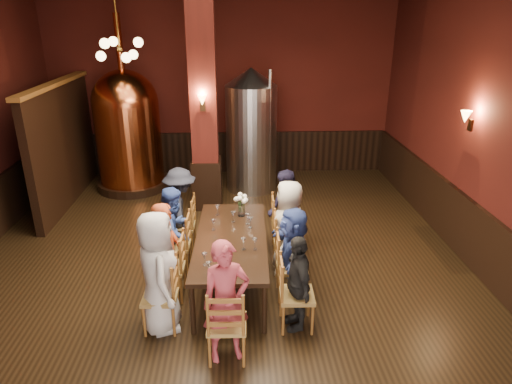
{
  "coord_description": "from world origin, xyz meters",
  "views": [
    {
      "loc": [
        0.29,
        -5.92,
        3.74
      ],
      "look_at": [
        0.57,
        0.2,
        1.31
      ],
      "focal_mm": 32.0,
      "sensor_mm": 36.0,
      "label": 1
    }
  ],
  "objects_px": {
    "person_0": "(158,273)",
    "steel_vessel": "(251,131)",
    "person_2": "(175,231)",
    "dining_table": "(231,241)",
    "rose_vase": "(241,201)",
    "person_1": "(168,251)",
    "copper_kettle": "(128,129)"
  },
  "relations": [
    {
      "from": "person_0",
      "to": "steel_vessel",
      "type": "bearing_deg",
      "value": -30.83
    },
    {
      "from": "person_0",
      "to": "copper_kettle",
      "type": "distance_m",
      "value": 5.26
    },
    {
      "from": "dining_table",
      "to": "copper_kettle",
      "type": "relative_size",
      "value": 0.65
    },
    {
      "from": "person_1",
      "to": "rose_vase",
      "type": "distance_m",
      "value": 1.48
    },
    {
      "from": "person_2",
      "to": "steel_vessel",
      "type": "xyz_separation_m",
      "value": [
        1.28,
        3.53,
        0.64
      ]
    },
    {
      "from": "person_0",
      "to": "copper_kettle",
      "type": "xyz_separation_m",
      "value": [
        -1.37,
        5.05,
        0.57
      ]
    },
    {
      "from": "person_1",
      "to": "copper_kettle",
      "type": "relative_size",
      "value": 0.38
    },
    {
      "from": "dining_table",
      "to": "person_2",
      "type": "xyz_separation_m",
      "value": [
        -0.84,
        0.36,
        0.01
      ]
    },
    {
      "from": "person_1",
      "to": "steel_vessel",
      "type": "height_order",
      "value": "steel_vessel"
    },
    {
      "from": "dining_table",
      "to": "steel_vessel",
      "type": "xyz_separation_m",
      "value": [
        0.44,
        3.89,
        0.65
      ]
    },
    {
      "from": "steel_vessel",
      "to": "rose_vase",
      "type": "distance_m",
      "value": 3.18
    },
    {
      "from": "steel_vessel",
      "to": "person_1",
      "type": "bearing_deg",
      "value": -107.21
    },
    {
      "from": "dining_table",
      "to": "copper_kettle",
      "type": "bearing_deg",
      "value": 120.66
    },
    {
      "from": "person_1",
      "to": "copper_kettle",
      "type": "height_order",
      "value": "copper_kettle"
    },
    {
      "from": "copper_kettle",
      "to": "dining_table",
      "type": "bearing_deg",
      "value": -61.06
    },
    {
      "from": "dining_table",
      "to": "person_2",
      "type": "distance_m",
      "value": 0.91
    },
    {
      "from": "person_0",
      "to": "steel_vessel",
      "type": "xyz_separation_m",
      "value": [
        1.32,
        4.86,
        0.54
      ]
    },
    {
      "from": "copper_kettle",
      "to": "rose_vase",
      "type": "bearing_deg",
      "value": -54.14
    },
    {
      "from": "person_2",
      "to": "steel_vessel",
      "type": "relative_size",
      "value": 0.52
    },
    {
      "from": "person_1",
      "to": "person_2",
      "type": "height_order",
      "value": "person_1"
    },
    {
      "from": "person_0",
      "to": "rose_vase",
      "type": "xyz_separation_m",
      "value": [
        1.04,
        1.71,
        0.2
      ]
    },
    {
      "from": "copper_kettle",
      "to": "steel_vessel",
      "type": "bearing_deg",
      "value": -3.97
    },
    {
      "from": "person_0",
      "to": "steel_vessel",
      "type": "distance_m",
      "value": 5.07
    },
    {
      "from": "copper_kettle",
      "to": "rose_vase",
      "type": "distance_m",
      "value": 4.14
    },
    {
      "from": "rose_vase",
      "to": "person_1",
      "type": "bearing_deg",
      "value": -134.51
    },
    {
      "from": "dining_table",
      "to": "steel_vessel",
      "type": "distance_m",
      "value": 3.96
    },
    {
      "from": "dining_table",
      "to": "steel_vessel",
      "type": "relative_size",
      "value": 0.91
    },
    {
      "from": "dining_table",
      "to": "person_0",
      "type": "xyz_separation_m",
      "value": [
        -0.88,
        -0.97,
        0.11
      ]
    },
    {
      "from": "person_0",
      "to": "copper_kettle",
      "type": "height_order",
      "value": "copper_kettle"
    },
    {
      "from": "person_0",
      "to": "person_1",
      "type": "bearing_deg",
      "value": -17.37
    },
    {
      "from": "copper_kettle",
      "to": "rose_vase",
      "type": "relative_size",
      "value": 9.88
    },
    {
      "from": "steel_vessel",
      "to": "rose_vase",
      "type": "height_order",
      "value": "steel_vessel"
    }
  ]
}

